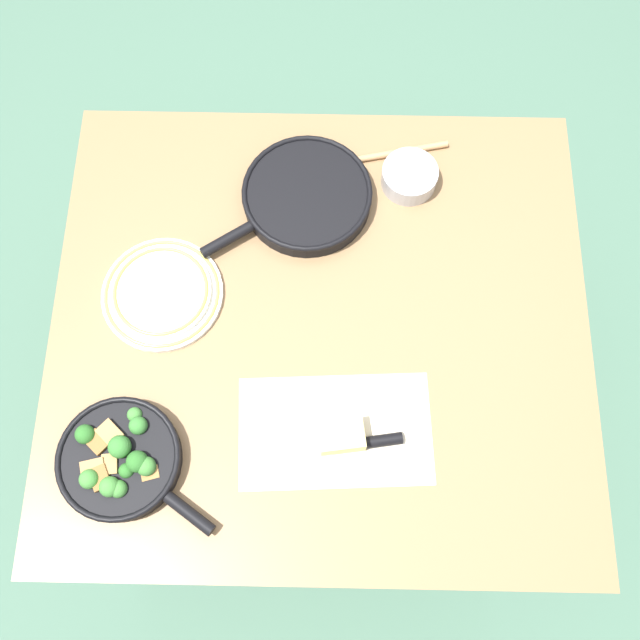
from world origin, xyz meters
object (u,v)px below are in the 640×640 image
grater_knife (359,444)px  prep_bowl_steel (409,177)px  cheese_block (341,435)px  wooden_spoon (357,159)px  dinner_plate_stack (162,293)px  skillet_eggs (306,196)px  skillet_broccoli (120,460)px

grater_knife → prep_bowl_steel: (-0.11, -0.59, 0.01)m
cheese_block → wooden_spoon: bearing=-92.7°
grater_knife → cheese_block: size_ratio=2.55×
grater_knife → dinner_plate_stack: 0.52m
cheese_block → prep_bowl_steel: size_ratio=0.77×
wooden_spoon → prep_bowl_steel: (-0.12, 0.05, 0.02)m
prep_bowl_steel → dinner_plate_stack: bearing=28.3°
skillet_eggs → wooden_spoon: size_ratio=1.09×
cheese_block → prep_bowl_steel: (-0.15, -0.58, -0.00)m
dinner_plate_stack → prep_bowl_steel: size_ratio=2.07×
wooden_spoon → cheese_block: (0.03, 0.63, 0.02)m
grater_knife → dinner_plate_stack: (0.42, -0.31, 0.00)m
grater_knife → cheese_block: 0.04m
dinner_plate_stack → skillet_eggs: bearing=-142.2°
wooden_spoon → skillet_broccoli: bearing=44.0°
skillet_broccoli → cheese_block: (-0.43, -0.06, -0.00)m
cheese_block → dinner_plate_stack: bearing=-38.0°
grater_knife → wooden_spoon: bearing=-98.4°
skillet_eggs → dinner_plate_stack: (0.30, 0.23, -0.01)m
skillet_eggs → cheese_block: cheese_block is taller
wooden_spoon → dinner_plate_stack: dinner_plate_stack is taller
skillet_broccoli → prep_bowl_steel: bearing=82.7°
skillet_broccoli → cheese_block: skillet_broccoli is taller
grater_knife → skillet_eggs: bearing=-86.6°
grater_knife → prep_bowl_steel: prep_bowl_steel is taller
skillet_eggs → prep_bowl_steel: 0.23m
wooden_spoon → skillet_eggs: bearing=30.5°
skillet_broccoli → wooden_spoon: size_ratio=0.93×
skillet_broccoli → prep_bowl_steel: (-0.57, -0.63, -0.00)m
skillet_broccoli → skillet_eggs: (-0.34, -0.58, -0.00)m
cheese_block → dinner_plate_stack: (0.38, -0.30, -0.01)m
wooden_spoon → dinner_plate_stack: size_ratio=1.32×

